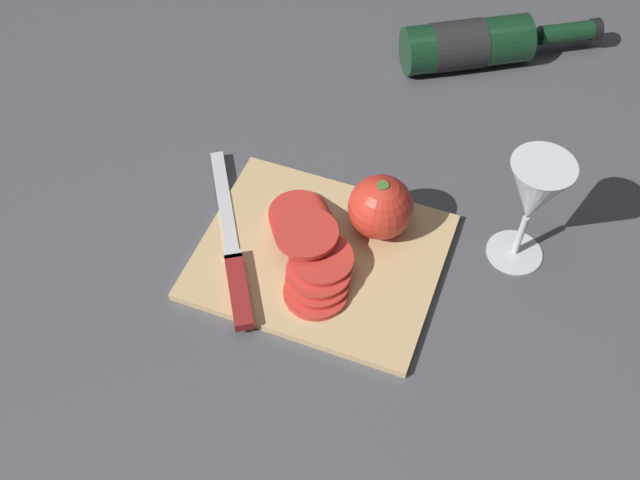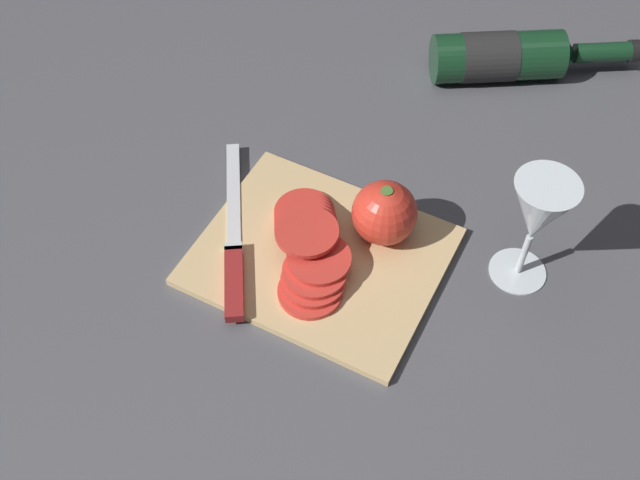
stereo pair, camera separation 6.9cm
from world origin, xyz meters
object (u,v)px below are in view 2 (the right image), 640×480
Objects in this scene: wine_bottle at (504,56)px; knife at (234,265)px; wine_glass at (538,215)px; tomato_slice_stack_far at (306,222)px; whole_tomato at (384,213)px; tomato_slice_stack_near at (315,275)px.

wine_bottle is 1.15× the size of knife.
wine_bottle is 0.40m from wine_glass.
tomato_slice_stack_far is (-0.27, -0.08, -0.08)m from wine_glass.
wine_bottle is at bearing 85.47° from whole_tomato.
whole_tomato reaches higher than wine_bottle.
wine_glass reaches higher than tomato_slice_stack_near.
wine_glass is 0.63× the size of knife.
wine_glass reaches higher than tomato_slice_stack_far.
tomato_slice_stack_near is (-0.23, -0.14, -0.09)m from wine_glass.
wine_bottle is 0.51m from tomato_slice_stack_near.
knife is at bearing -152.18° from wine_glass.
knife is 1.99× the size of tomato_slice_stack_far.
whole_tomato is at bearing 26.17° from tomato_slice_stack_far.
wine_bottle is at bearing 81.48° from tomato_slice_stack_near.
wine_glass is 0.19m from whole_tomato.
whole_tomato reaches higher than tomato_slice_stack_far.
tomato_slice_stack_far is (-0.05, 0.07, 0.01)m from tomato_slice_stack_near.
wine_bottle is 2.60× the size of tomato_slice_stack_near.
knife is (-0.33, -0.17, -0.10)m from wine_glass.
whole_tomato is 0.21m from knife.
wine_glass is 1.26× the size of tomato_slice_stack_far.
tomato_slice_stack_near is at bearing -111.77° from whole_tomato.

